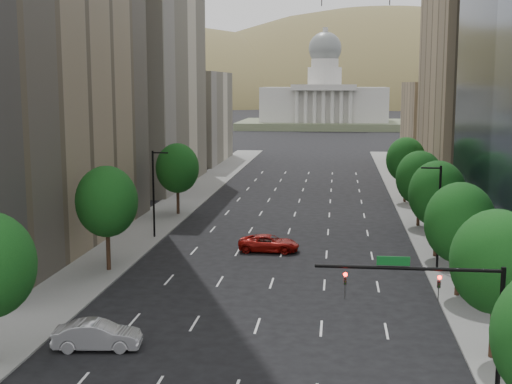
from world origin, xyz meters
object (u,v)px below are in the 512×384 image
at_px(capitol, 324,104).
at_px(car_silver, 97,335).
at_px(traffic_signal, 449,302).
at_px(car_red_far, 269,243).

relative_size(capitol, car_silver, 11.57).
xyz_separation_m(traffic_signal, car_silver, (-19.53, 4.89, -4.32)).
bearing_deg(traffic_signal, car_red_far, 111.07).
distance_m(traffic_signal, capitol, 219.99).
relative_size(traffic_signal, car_silver, 1.76).
height_order(capitol, car_red_far, capitol).
distance_m(capitol, car_red_far, 189.28).
height_order(traffic_signal, car_red_far, traffic_signal).
distance_m(car_silver, car_red_far, 26.84).
relative_size(traffic_signal, car_red_far, 1.60).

